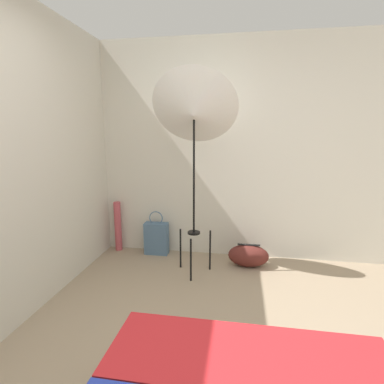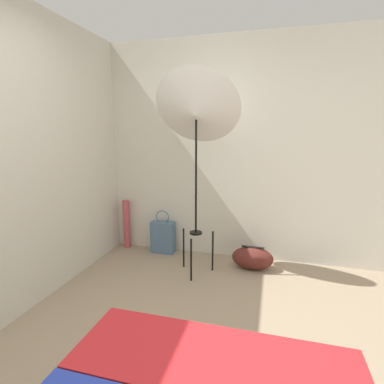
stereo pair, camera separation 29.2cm
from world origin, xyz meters
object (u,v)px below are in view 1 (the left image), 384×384
photo_umbrella (194,113)px  duffel_bag (248,256)px  tote_bag (156,238)px  paper_roll (118,226)px

photo_umbrella → duffel_bag: photo_umbrella is taller
photo_umbrella → tote_bag: photo_umbrella is taller
photo_umbrella → tote_bag: (-0.55, 0.44, -1.51)m
paper_roll → duffel_bag: bearing=-7.4°
duffel_bag → paper_roll: 1.70m
photo_umbrella → tote_bag: bearing=141.6°
tote_bag → duffel_bag: (1.15, -0.18, -0.08)m
tote_bag → paper_roll: (-0.53, 0.04, 0.11)m
photo_umbrella → duffel_bag: bearing=23.3°
tote_bag → duffel_bag: 1.16m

